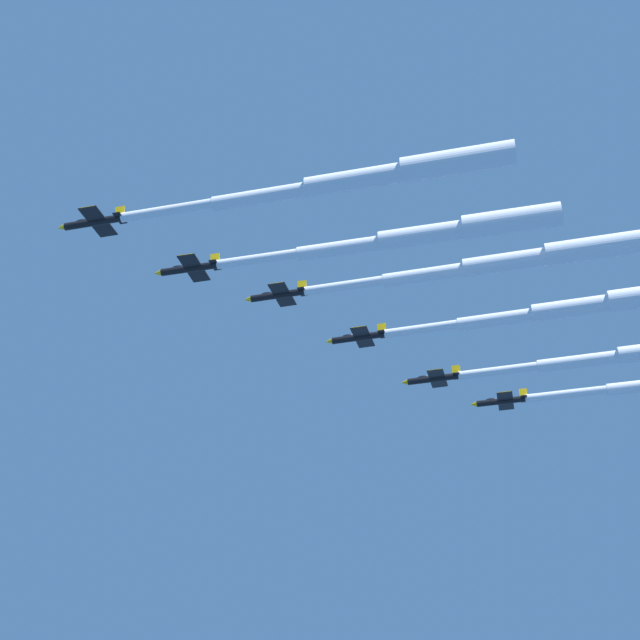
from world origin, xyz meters
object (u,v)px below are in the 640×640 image
jet_lead (363,178)px  jet_starboard_inner (511,261)px  jet_port_inner (428,234)px  jet_port_mid (576,307)px

jet_lead → jet_starboard_inner: 30.52m
jet_port_inner → jet_starboard_inner: 16.50m
jet_starboard_inner → jet_port_mid: 15.05m
jet_lead → jet_starboard_inner: bearing=120.6°
jet_starboard_inner → jet_lead: bearing=-59.4°
jet_lead → jet_starboard_inner: (-15.47, 26.18, 2.63)m
jet_port_inner → jet_port_mid: size_ratio=1.02×
jet_port_inner → jet_starboard_inner: (-6.57, 14.85, 2.95)m
jet_port_inner → jet_lead: bearing=-51.8°
jet_lead → jet_port_mid: (-23.19, 39.07, 1.71)m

